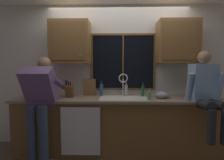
{
  "coord_description": "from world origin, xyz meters",
  "views": [
    {
      "loc": [
        -0.04,
        -3.11,
        1.44
      ],
      "look_at": [
        -0.11,
        -0.3,
        1.22
      ],
      "focal_mm": 27.25,
      "sensor_mm": 36.0,
      "label": 1
    }
  ],
  "objects_px": {
    "bottle_green_glass": "(143,91)",
    "bottle_amber_small": "(101,90)",
    "bottle_tall_clear": "(126,90)",
    "person_standing": "(40,98)",
    "soap_dispenser": "(149,96)",
    "knife_block": "(69,91)",
    "mixing_bowl": "(162,95)",
    "person_sitting_on_counter": "(206,89)",
    "cutting_board": "(89,87)"
  },
  "relations": [
    {
      "from": "mixing_bowl",
      "to": "bottle_tall_clear",
      "type": "xyz_separation_m",
      "value": [
        -0.59,
        0.17,
        0.05
      ]
    },
    {
      "from": "mixing_bowl",
      "to": "person_sitting_on_counter",
      "type": "bearing_deg",
      "value": -26.22
    },
    {
      "from": "knife_block",
      "to": "soap_dispenser",
      "type": "relative_size",
      "value": 1.79
    },
    {
      "from": "knife_block",
      "to": "bottle_amber_small",
      "type": "height_order",
      "value": "knife_block"
    },
    {
      "from": "bottle_tall_clear",
      "to": "bottle_amber_small",
      "type": "xyz_separation_m",
      "value": [
        -0.44,
        0.0,
        0.01
      ]
    },
    {
      "from": "soap_dispenser",
      "to": "bottle_green_glass",
      "type": "distance_m",
      "value": 0.35
    },
    {
      "from": "person_sitting_on_counter",
      "to": "mixing_bowl",
      "type": "distance_m",
      "value": 0.66
    },
    {
      "from": "mixing_bowl",
      "to": "bottle_amber_small",
      "type": "relative_size",
      "value": 0.86
    },
    {
      "from": "person_standing",
      "to": "person_sitting_on_counter",
      "type": "height_order",
      "value": "person_sitting_on_counter"
    },
    {
      "from": "bottle_green_glass",
      "to": "bottle_amber_small",
      "type": "xyz_separation_m",
      "value": [
        -0.73,
        0.03,
        0.01
      ]
    },
    {
      "from": "mixing_bowl",
      "to": "bottle_green_glass",
      "type": "bearing_deg",
      "value": 153.88
    },
    {
      "from": "person_sitting_on_counter",
      "to": "knife_block",
      "type": "distance_m",
      "value": 2.16
    },
    {
      "from": "person_standing",
      "to": "mixing_bowl",
      "type": "bearing_deg",
      "value": 10.38
    },
    {
      "from": "mixing_bowl",
      "to": "bottle_green_glass",
      "type": "relative_size",
      "value": 0.96
    },
    {
      "from": "person_standing",
      "to": "bottle_tall_clear",
      "type": "height_order",
      "value": "person_standing"
    },
    {
      "from": "soap_dispenser",
      "to": "bottle_amber_small",
      "type": "height_order",
      "value": "bottle_amber_small"
    },
    {
      "from": "mixing_bowl",
      "to": "bottle_tall_clear",
      "type": "bearing_deg",
      "value": 163.81
    },
    {
      "from": "person_standing",
      "to": "cutting_board",
      "type": "relative_size",
      "value": 5.16
    },
    {
      "from": "mixing_bowl",
      "to": "knife_block",
      "type": "bearing_deg",
      "value": 179.41
    },
    {
      "from": "person_standing",
      "to": "soap_dispenser",
      "type": "height_order",
      "value": "person_standing"
    },
    {
      "from": "mixing_bowl",
      "to": "bottle_amber_small",
      "type": "bearing_deg",
      "value": 170.52
    },
    {
      "from": "soap_dispenser",
      "to": "bottle_tall_clear",
      "type": "relative_size",
      "value": 0.7
    },
    {
      "from": "person_standing",
      "to": "soap_dispenser",
      "type": "bearing_deg",
      "value": 5.16
    },
    {
      "from": "soap_dispenser",
      "to": "bottle_green_glass",
      "type": "relative_size",
      "value": 0.73
    },
    {
      "from": "person_standing",
      "to": "mixing_bowl",
      "type": "relative_size",
      "value": 6.72
    },
    {
      "from": "bottle_amber_small",
      "to": "bottle_tall_clear",
      "type": "bearing_deg",
      "value": -0.13
    },
    {
      "from": "soap_dispenser",
      "to": "bottle_green_glass",
      "type": "bearing_deg",
      "value": 97.94
    },
    {
      "from": "cutting_board",
      "to": "person_sitting_on_counter",
      "type": "bearing_deg",
      "value": -14.97
    },
    {
      "from": "person_sitting_on_counter",
      "to": "bottle_tall_clear",
      "type": "distance_m",
      "value": 1.26
    },
    {
      "from": "person_sitting_on_counter",
      "to": "mixing_bowl",
      "type": "xyz_separation_m",
      "value": [
        -0.58,
        0.29,
        -0.13
      ]
    },
    {
      "from": "cutting_board",
      "to": "mixing_bowl",
      "type": "relative_size",
      "value": 1.3
    },
    {
      "from": "knife_block",
      "to": "mixing_bowl",
      "type": "distance_m",
      "value": 1.56
    },
    {
      "from": "knife_block",
      "to": "cutting_board",
      "type": "distance_m",
      "value": 0.37
    },
    {
      "from": "bottle_green_glass",
      "to": "person_sitting_on_counter",
      "type": "bearing_deg",
      "value": -26.19
    },
    {
      "from": "person_standing",
      "to": "soap_dispenser",
      "type": "distance_m",
      "value": 1.66
    },
    {
      "from": "knife_block",
      "to": "bottle_green_glass",
      "type": "height_order",
      "value": "knife_block"
    },
    {
      "from": "person_standing",
      "to": "bottle_green_glass",
      "type": "xyz_separation_m",
      "value": [
        1.6,
        0.49,
        0.05
      ]
    },
    {
      "from": "person_standing",
      "to": "bottle_green_glass",
      "type": "distance_m",
      "value": 1.68
    },
    {
      "from": "bottle_green_glass",
      "to": "person_standing",
      "type": "bearing_deg",
      "value": -162.89
    },
    {
      "from": "person_standing",
      "to": "cutting_board",
      "type": "xyz_separation_m",
      "value": [
        0.65,
        0.55,
        0.1
      ]
    },
    {
      "from": "knife_block",
      "to": "cutting_board",
      "type": "bearing_deg",
      "value": 30.69
    },
    {
      "from": "soap_dispenser",
      "to": "bottle_amber_small",
      "type": "bearing_deg",
      "value": 154.59
    },
    {
      "from": "person_standing",
      "to": "bottle_amber_small",
      "type": "xyz_separation_m",
      "value": [
        0.87,
        0.52,
        0.06
      ]
    },
    {
      "from": "bottle_green_glass",
      "to": "knife_block",
      "type": "bearing_deg",
      "value": -174.16
    },
    {
      "from": "mixing_bowl",
      "to": "bottle_green_glass",
      "type": "xyz_separation_m",
      "value": [
        -0.3,
        0.15,
        0.05
      ]
    },
    {
      "from": "person_sitting_on_counter",
      "to": "bottle_amber_small",
      "type": "xyz_separation_m",
      "value": [
        -1.61,
        0.46,
        -0.07
      ]
    },
    {
      "from": "person_standing",
      "to": "mixing_bowl",
      "type": "distance_m",
      "value": 1.93
    },
    {
      "from": "knife_block",
      "to": "soap_dispenser",
      "type": "distance_m",
      "value": 1.33
    },
    {
      "from": "cutting_board",
      "to": "soap_dispenser",
      "type": "xyz_separation_m",
      "value": [
        1.0,
        -0.4,
        -0.08
      ]
    },
    {
      "from": "soap_dispenser",
      "to": "person_standing",
      "type": "bearing_deg",
      "value": -174.84
    }
  ]
}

